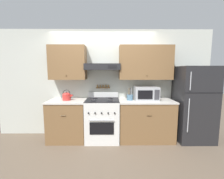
{
  "coord_description": "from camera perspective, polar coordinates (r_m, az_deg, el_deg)",
  "views": [
    {
      "loc": [
        0.19,
        -2.99,
        1.58
      ],
      "look_at": [
        0.22,
        0.28,
        1.17
      ],
      "focal_mm": 24.0,
      "sensor_mm": 36.0,
      "label": 1
    }
  ],
  "objects": [
    {
      "name": "ground_plane",
      "position": [
        3.39,
        -3.86,
        -20.68
      ],
      "size": [
        16.0,
        16.0,
        0.0
      ],
      "primitive_type": "plane",
      "color": "brown"
    },
    {
      "name": "wall_back",
      "position": [
        3.62,
        -2.13,
        4.92
      ],
      "size": [
        5.2,
        0.46,
        2.55
      ],
      "color": "silver",
      "rests_on": "ground_plane"
    },
    {
      "name": "counter_left",
      "position": [
        3.65,
        -16.4,
        -11.02
      ],
      "size": [
        0.84,
        0.67,
        0.92
      ],
      "color": "brown",
      "rests_on": "ground_plane"
    },
    {
      "name": "counter_right",
      "position": [
        3.6,
        12.61,
        -11.13
      ],
      "size": [
        1.23,
        0.67,
        0.92
      ],
      "color": "brown",
      "rests_on": "ground_plane"
    },
    {
      "name": "stove_range",
      "position": [
        3.5,
        -3.61,
        -11.31
      ],
      "size": [
        0.74,
        0.7,
        1.06
      ],
      "color": "white",
      "rests_on": "ground_plane"
    },
    {
      "name": "refrigerator",
      "position": [
        3.87,
        28.67,
        -4.77
      ],
      "size": [
        0.77,
        0.7,
        1.68
      ],
      "color": "#232326",
      "rests_on": "ground_plane"
    },
    {
      "name": "tea_kettle",
      "position": [
        3.52,
        -16.87,
        -2.42
      ],
      "size": [
        0.24,
        0.18,
        0.24
      ],
      "color": "red",
      "rests_on": "counter_left"
    },
    {
      "name": "microwave",
      "position": [
        3.48,
        12.88,
        -1.49
      ],
      "size": [
        0.53,
        0.37,
        0.3
      ],
      "color": "#ADAFB5",
      "rests_on": "counter_right"
    },
    {
      "name": "utensil_crock",
      "position": [
        3.41,
        6.85,
        -2.92
      ],
      "size": [
        0.14,
        0.14,
        0.28
      ],
      "color": "slate",
      "rests_on": "counter_right"
    }
  ]
}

